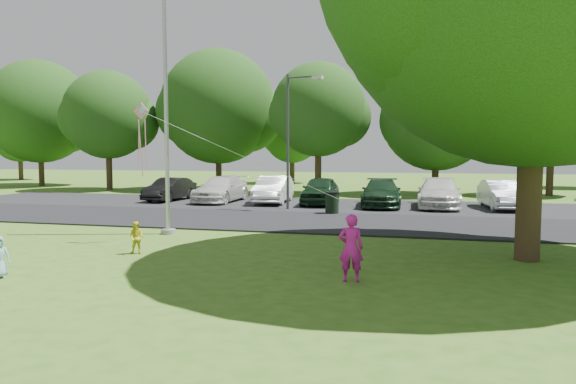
% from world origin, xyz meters
% --- Properties ---
extents(ground, '(120.00, 120.00, 0.00)m').
position_xyz_m(ground, '(0.00, 0.00, 0.00)').
color(ground, '#38621A').
rests_on(ground, ground).
extents(park_road, '(60.00, 6.00, 0.06)m').
position_xyz_m(park_road, '(0.00, 9.00, 0.03)').
color(park_road, black).
rests_on(park_road, ground).
extents(parking_strip, '(42.00, 7.00, 0.06)m').
position_xyz_m(parking_strip, '(0.00, 15.50, 0.03)').
color(parking_strip, black).
rests_on(parking_strip, ground).
extents(flagpole, '(0.50, 0.50, 10.00)m').
position_xyz_m(flagpole, '(-3.50, 5.00, 4.17)').
color(flagpole, '#B7BABF').
rests_on(flagpole, ground).
extents(street_lamp, '(1.81, 0.51, 6.48)m').
position_xyz_m(street_lamp, '(-0.99, 12.95, 3.89)').
color(street_lamp, '#3F3F44').
rests_on(street_lamp, ground).
extents(trash_can, '(0.64, 0.64, 1.02)m').
position_xyz_m(trash_can, '(1.10, 11.77, 0.51)').
color(trash_can, black).
rests_on(trash_can, ground).
extents(tree_row, '(64.35, 11.94, 10.88)m').
position_xyz_m(tree_row, '(1.59, 24.23, 5.71)').
color(tree_row, '#332316').
rests_on(tree_row, ground).
extents(horizon_trees, '(77.46, 7.20, 7.02)m').
position_xyz_m(horizon_trees, '(4.06, 33.88, 4.30)').
color(horizon_trees, '#332316').
rests_on(horizon_trees, ground).
extents(parked_cars, '(19.32, 5.21, 1.47)m').
position_xyz_m(parked_cars, '(0.40, 15.54, 0.76)').
color(parked_cars, black).
rests_on(parked_cars, ground).
extents(woman, '(0.58, 0.42, 1.48)m').
position_xyz_m(woman, '(3.35, -0.00, 0.74)').
color(woman, '#CF1B99').
rests_on(woman, ground).
extents(child_yellow, '(0.50, 0.42, 0.90)m').
position_xyz_m(child_yellow, '(-2.71, 1.60, 0.45)').
color(child_yellow, yellow).
rests_on(child_yellow, ground).
extents(kite, '(7.10, 3.57, 2.64)m').
position_xyz_m(kite, '(-3.21, 3.20, 3.52)').
color(kite, pink).
rests_on(kite, ground).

